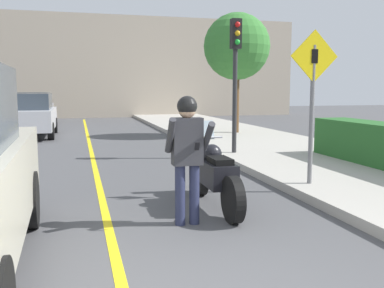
{
  "coord_description": "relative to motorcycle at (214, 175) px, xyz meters",
  "views": [
    {
      "loc": [
        -0.95,
        -2.96,
        1.84
      ],
      "look_at": [
        0.77,
        3.46,
        0.99
      ],
      "focal_mm": 40.0,
      "sensor_mm": 36.0,
      "label": 1
    }
  ],
  "objects": [
    {
      "name": "sidewalk_curb",
      "position": [
        3.72,
        0.73,
        -0.44
      ],
      "size": [
        4.4,
        44.0,
        0.16
      ],
      "color": "#ADA89E",
      "rests_on": "ground"
    },
    {
      "name": "road_center_line",
      "position": [
        -1.68,
        2.73,
        -0.51
      ],
      "size": [
        0.12,
        36.0,
        0.01
      ],
      "color": "yellow",
      "rests_on": "ground"
    },
    {
      "name": "building_backdrop",
      "position": [
        -1.08,
        22.73,
        2.78
      ],
      "size": [
        28.0,
        1.2,
        6.59
      ],
      "color": "#B2A38E",
      "rests_on": "ground"
    },
    {
      "name": "motorcycle",
      "position": [
        0.0,
        0.0,
        0.0
      ],
      "size": [
        0.62,
        2.3,
        1.32
      ],
      "color": "black",
      "rests_on": "ground"
    },
    {
      "name": "person_biker",
      "position": [
        -0.62,
        -0.73,
        0.56
      ],
      "size": [
        0.59,
        0.48,
        1.75
      ],
      "color": "#282D4C",
      "rests_on": "ground"
    },
    {
      "name": "crossing_sign",
      "position": [
        1.97,
        0.51,
        1.27
      ],
      "size": [
        0.91,
        0.08,
        2.7
      ],
      "color": "slate",
      "rests_on": "sidewalk_curb"
    },
    {
      "name": "traffic_light",
      "position": [
        1.99,
        4.42,
        2.08
      ],
      "size": [
        0.26,
        0.3,
        3.49
      ],
      "color": "#2D2D30",
      "rests_on": "sidewalk_curb"
    },
    {
      "name": "street_tree",
      "position": [
        3.95,
        9.49,
        2.94
      ],
      "size": [
        2.55,
        2.55,
        4.59
      ],
      "color": "brown",
      "rests_on": "sidewalk_curb"
    },
    {
      "name": "parked_car_silver",
      "position": [
        -3.83,
        11.39,
        0.34
      ],
      "size": [
        1.88,
        4.2,
        1.68
      ],
      "color": "black",
      "rests_on": "ground"
    },
    {
      "name": "parked_car_grey",
      "position": [
        -4.23,
        17.15,
        0.34
      ],
      "size": [
        1.88,
        4.2,
        1.68
      ],
      "color": "black",
      "rests_on": "ground"
    }
  ]
}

